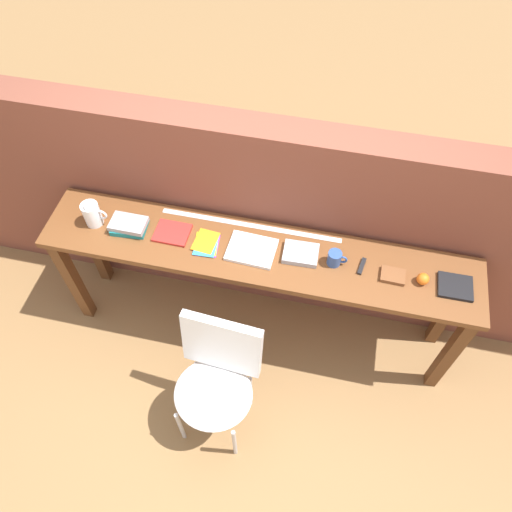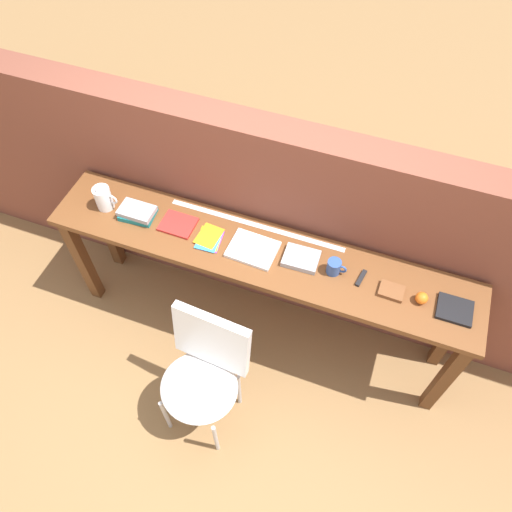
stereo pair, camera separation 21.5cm
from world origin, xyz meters
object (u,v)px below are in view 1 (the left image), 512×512
object	(u,v)px
book_stack_leftmost	(129,225)
book_repair_rightmost	(455,287)
chair_white_moulded	(216,377)
multitool_folded	(362,266)
book_open_centre	(252,250)
mug	(335,258)
leather_journal_brown	(393,276)
pitcher_white	(92,214)
magazine_cycling	(172,233)
pamphlet_pile_colourful	(206,244)
sports_ball_small	(423,279)

from	to	relation	value
book_stack_leftmost	book_repair_rightmost	size ratio (longest dim) A/B	1.15
chair_white_moulded	multitool_folded	bearing A→B (deg)	44.13
book_open_centre	mug	bearing A→B (deg)	4.87
leather_journal_brown	mug	bearing A→B (deg)	177.41
chair_white_moulded	book_repair_rightmost	bearing A→B (deg)	28.15
book_stack_leftmost	book_repair_rightmost	distance (m)	1.83
pitcher_white	magazine_cycling	xyz separation A→B (m)	(0.46, 0.02, -0.07)
pitcher_white	magazine_cycling	bearing A→B (deg)	2.17
pitcher_white	book_stack_leftmost	distance (m)	0.22
book_open_centre	mug	xyz separation A→B (m)	(0.46, 0.02, 0.03)
mug	multitool_folded	distance (m)	0.16
multitool_folded	leather_journal_brown	xyz separation A→B (m)	(0.17, -0.03, 0.00)
pamphlet_pile_colourful	book_repair_rightmost	world-z (taller)	book_repair_rightmost
pitcher_white	mug	xyz separation A→B (m)	(1.40, 0.01, -0.03)
pamphlet_pile_colourful	chair_white_moulded	bearing A→B (deg)	-71.96
pitcher_white	leather_journal_brown	bearing A→B (deg)	-0.29
chair_white_moulded	book_repair_rightmost	world-z (taller)	book_repair_rightmost
pitcher_white	book_repair_rightmost	xyz separation A→B (m)	(2.05, -0.01, -0.07)
chair_white_moulded	book_stack_leftmost	xyz separation A→B (m)	(-0.66, 0.63, 0.38)
pamphlet_pile_colourful	book_open_centre	size ratio (longest dim) A/B	0.72
pitcher_white	book_repair_rightmost	bearing A→B (deg)	-0.18
leather_journal_brown	sports_ball_small	distance (m)	0.16
book_stack_leftmost	sports_ball_small	world-z (taller)	sports_ball_small
sports_ball_small	book_repair_rightmost	distance (m)	0.18
leather_journal_brown	book_repair_rightmost	distance (m)	0.33
magazine_cycling	sports_ball_small	distance (m)	1.41
chair_white_moulded	leather_journal_brown	distance (m)	1.11
pitcher_white	pamphlet_pile_colourful	size ratio (longest dim) A/B	0.97
chair_white_moulded	book_open_centre	size ratio (longest dim) A/B	3.36
pamphlet_pile_colourful	mug	distance (m)	0.72
chair_white_moulded	book_repair_rightmost	distance (m)	1.38
chair_white_moulded	book_stack_leftmost	bearing A→B (deg)	136.39
chair_white_moulded	pitcher_white	size ratio (longest dim) A/B	4.85
pitcher_white	chair_white_moulded	bearing A→B (deg)	-35.79
book_open_centre	mug	world-z (taller)	mug
sports_ball_small	mug	bearing A→B (deg)	177.04
multitool_folded	leather_journal_brown	distance (m)	0.17
leather_journal_brown	chair_white_moulded	bearing A→B (deg)	-142.04
pitcher_white	magazine_cycling	size ratio (longest dim) A/B	0.93
magazine_cycling	book_open_centre	distance (m)	0.47
book_open_centre	sports_ball_small	distance (m)	0.94
sports_ball_small	book_repair_rightmost	bearing A→B (deg)	1.39
book_stack_leftmost	leather_journal_brown	world-z (taller)	book_stack_leftmost
mug	multitool_folded	bearing A→B (deg)	2.15
pitcher_white	multitool_folded	xyz separation A→B (m)	(1.55, 0.02, -0.07)
pitcher_white	book_open_centre	world-z (taller)	pitcher_white
magazine_cycling	pamphlet_pile_colourful	bearing A→B (deg)	-7.93
book_open_centre	leather_journal_brown	size ratio (longest dim) A/B	2.04
book_stack_leftmost	book_open_centre	world-z (taller)	book_stack_leftmost
pitcher_white	pamphlet_pile_colourful	bearing A→B (deg)	-1.22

